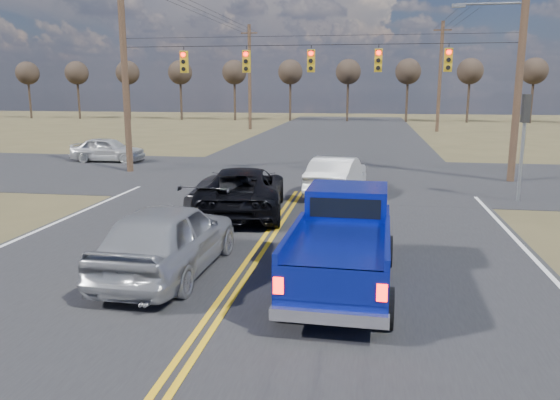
% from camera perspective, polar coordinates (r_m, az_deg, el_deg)
% --- Properties ---
extents(ground, '(160.00, 160.00, 0.00)m').
position_cam_1_polar(ground, '(8.87, -10.03, -16.42)').
color(ground, brown).
rests_on(ground, ground).
extents(road_main, '(14.00, 120.00, 0.02)m').
position_cam_1_polar(road_main, '(18.05, 0.40, -1.57)').
color(road_main, '#28282B').
rests_on(road_main, ground).
extents(road_cross, '(120.00, 12.00, 0.02)m').
position_cam_1_polar(road_cross, '(25.84, 3.14, 2.48)').
color(road_cross, '#28282B').
rests_on(road_cross, ground).
extents(signal_gantry, '(19.60, 4.83, 10.00)m').
position_cam_1_polar(signal_gantry, '(25.25, 4.38, 13.78)').
color(signal_gantry, '#473323').
rests_on(signal_gantry, ground).
extents(utility_poles, '(19.60, 58.32, 10.00)m').
position_cam_1_polar(utility_poles, '(24.53, 3.02, 14.24)').
color(utility_poles, '#473323').
rests_on(utility_poles, ground).
extents(treeline, '(87.00, 117.80, 7.40)m').
position_cam_1_polar(treeline, '(34.46, 4.90, 14.29)').
color(treeline, '#33261C').
rests_on(treeline, ground).
extents(pickup_truck, '(2.22, 5.28, 1.96)m').
position_cam_1_polar(pickup_truck, '(11.48, 6.59, -4.56)').
color(pickup_truck, black).
rests_on(pickup_truck, ground).
extents(silver_suv, '(2.15, 5.00, 1.68)m').
position_cam_1_polar(silver_suv, '(12.51, -11.61, -3.89)').
color(silver_suv, '#96989D').
rests_on(silver_suv, ground).
extents(black_suv, '(3.32, 5.94, 1.57)m').
position_cam_1_polar(black_suv, '(18.15, -3.90, 1.01)').
color(black_suv, black).
rests_on(black_suv, ground).
extents(white_car_queue, '(2.25, 4.76, 1.51)m').
position_cam_1_polar(white_car_queue, '(21.49, 5.96, 2.57)').
color(white_car_queue, silver).
rests_on(white_car_queue, ground).
extents(dgrey_car_queue, '(2.30, 4.73, 1.33)m').
position_cam_1_polar(dgrey_car_queue, '(18.28, -5.35, 0.68)').
color(dgrey_car_queue, '#323237').
rests_on(dgrey_car_queue, ground).
extents(cross_car_west, '(1.66, 4.08, 1.39)m').
position_cam_1_polar(cross_car_west, '(32.24, -17.55, 5.05)').
color(cross_car_west, silver).
rests_on(cross_car_west, ground).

